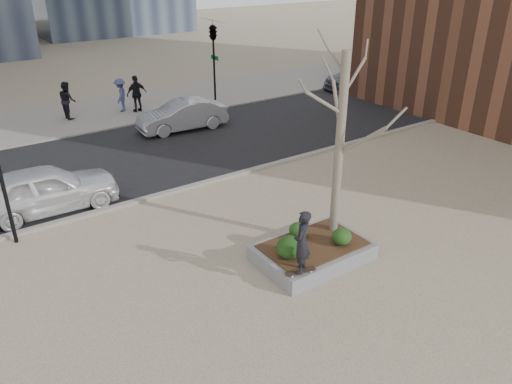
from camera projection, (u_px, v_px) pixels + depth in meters
ground at (283, 271)px, 13.19m from camera, size 120.00×120.00×0.00m
street at (136, 156)px, 20.59m from camera, size 60.00×8.00×0.02m
far_sidewalk at (84, 115)px, 25.78m from camera, size 60.00×6.00×0.02m
planter at (313, 252)px, 13.60m from camera, size 3.00×2.00×0.45m
planter_mulch at (313, 245)px, 13.50m from camera, size 2.70×1.70×0.04m
sycamore_tree at (342, 117)px, 12.79m from camera, size 2.80×2.80×6.60m
shrub_left at (290, 247)px, 12.79m from camera, size 0.70×0.70×0.59m
shrub_middle at (298, 230)px, 13.72m from camera, size 0.52×0.52×0.44m
shrub_right at (342, 237)px, 13.39m from camera, size 0.54×0.54×0.46m
skateboard at (301, 272)px, 12.32m from camera, size 0.80×0.36×0.08m
skateboarder at (302, 242)px, 11.95m from camera, size 0.71×0.68×1.64m
police_car at (45, 189)px, 15.92m from camera, size 4.57×1.98×1.53m
car_silver at (182, 115)px, 23.35m from camera, size 4.29×1.77×1.38m
car_third at (360, 76)px, 30.62m from camera, size 4.99×2.32×1.41m
pedestrian_a at (67, 100)px, 24.87m from camera, size 0.76×0.95×1.85m
pedestrian_b at (121, 95)px, 25.99m from camera, size 1.14×1.28×1.72m
pedestrian_c at (137, 94)px, 25.90m from camera, size 1.14×0.55×1.89m
traffic_light_far at (214, 64)px, 26.36m from camera, size 0.60×2.48×4.50m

